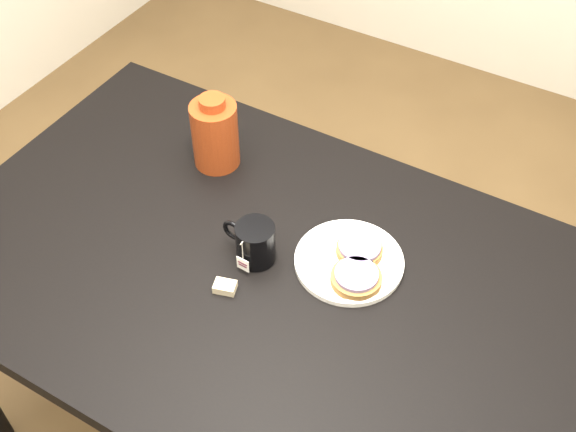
{
  "coord_description": "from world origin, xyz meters",
  "views": [
    {
      "loc": [
        0.55,
        -0.81,
        1.93
      ],
      "look_at": [
        0.01,
        0.11,
        0.81
      ],
      "focal_mm": 45.0,
      "sensor_mm": 36.0,
      "label": 1
    }
  ],
  "objects_px": {
    "plate": "(349,261)",
    "mug": "(255,242)",
    "teabag_pouch": "(225,287)",
    "bagel_package": "(215,134)",
    "bagel_front": "(356,277)",
    "bagel_back": "(359,249)",
    "table": "(258,289)"
  },
  "relations": [
    {
      "from": "plate",
      "to": "mug",
      "type": "height_order",
      "value": "mug"
    },
    {
      "from": "mug",
      "to": "teabag_pouch",
      "type": "distance_m",
      "value": 0.11
    },
    {
      "from": "mug",
      "to": "teabag_pouch",
      "type": "height_order",
      "value": "mug"
    },
    {
      "from": "bagel_package",
      "to": "bagel_front",
      "type": "bearing_deg",
      "value": -20.51
    },
    {
      "from": "bagel_back",
      "to": "bagel_front",
      "type": "relative_size",
      "value": 0.93
    },
    {
      "from": "bagel_package",
      "to": "mug",
      "type": "bearing_deg",
      "value": -41.35
    },
    {
      "from": "mug",
      "to": "table",
      "type": "bearing_deg",
      "value": -47.73
    },
    {
      "from": "mug",
      "to": "bagel_package",
      "type": "distance_m",
      "value": 0.32
    },
    {
      "from": "table",
      "to": "bagel_package",
      "type": "distance_m",
      "value": 0.38
    },
    {
      "from": "bagel_front",
      "to": "mug",
      "type": "distance_m",
      "value": 0.22
    },
    {
      "from": "table",
      "to": "bagel_package",
      "type": "bearing_deg",
      "value": 138.09
    },
    {
      "from": "plate",
      "to": "table",
      "type": "bearing_deg",
      "value": -148.77
    },
    {
      "from": "table",
      "to": "mug",
      "type": "bearing_deg",
      "value": 129.62
    },
    {
      "from": "bagel_front",
      "to": "mug",
      "type": "xyz_separation_m",
      "value": [
        -0.22,
        -0.04,
        0.02
      ]
    },
    {
      "from": "teabag_pouch",
      "to": "mug",
      "type": "bearing_deg",
      "value": 86.21
    },
    {
      "from": "plate",
      "to": "teabag_pouch",
      "type": "bearing_deg",
      "value": -134.64
    },
    {
      "from": "table",
      "to": "teabag_pouch",
      "type": "relative_size",
      "value": 31.11
    },
    {
      "from": "plate",
      "to": "teabag_pouch",
      "type": "relative_size",
      "value": 5.16
    },
    {
      "from": "table",
      "to": "plate",
      "type": "xyz_separation_m",
      "value": [
        0.17,
        0.1,
        0.09
      ]
    },
    {
      "from": "teabag_pouch",
      "to": "table",
      "type": "bearing_deg",
      "value": 76.88
    },
    {
      "from": "teabag_pouch",
      "to": "bagel_package",
      "type": "xyz_separation_m",
      "value": [
        -0.23,
        0.32,
        0.08
      ]
    },
    {
      "from": "bagel_front",
      "to": "bagel_package",
      "type": "bearing_deg",
      "value": 159.49
    },
    {
      "from": "bagel_back",
      "to": "mug",
      "type": "xyz_separation_m",
      "value": [
        -0.19,
        -0.11,
        0.02
      ]
    },
    {
      "from": "bagel_back",
      "to": "plate",
      "type": "bearing_deg",
      "value": -108.59
    },
    {
      "from": "table",
      "to": "bagel_front",
      "type": "height_order",
      "value": "bagel_front"
    },
    {
      "from": "bagel_front",
      "to": "bagel_package",
      "type": "xyz_separation_m",
      "value": [
        -0.46,
        0.17,
        0.06
      ]
    },
    {
      "from": "bagel_front",
      "to": "bagel_package",
      "type": "distance_m",
      "value": 0.49
    },
    {
      "from": "bagel_back",
      "to": "bagel_package",
      "type": "bearing_deg",
      "value": 167.07
    },
    {
      "from": "table",
      "to": "bagel_back",
      "type": "relative_size",
      "value": 13.69
    },
    {
      "from": "table",
      "to": "bagel_package",
      "type": "height_order",
      "value": "bagel_package"
    },
    {
      "from": "table",
      "to": "bagel_back",
      "type": "bearing_deg",
      "value": 36.2
    },
    {
      "from": "plate",
      "to": "teabag_pouch",
      "type": "height_order",
      "value": "teabag_pouch"
    }
  ]
}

